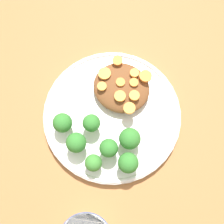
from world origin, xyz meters
TOP-DOWN VIEW (x-y plane):
  - ground_plane at (0.00, 0.00)m, footprint 4.00×4.00m
  - plate at (0.00, 0.00)m, footprint 0.28×0.28m
  - stew_mound at (-0.05, -0.01)m, footprint 0.11×0.12m
  - broccoli_floret_0 at (0.07, 0.03)m, footprint 0.04×0.04m
  - broccoli_floret_1 at (0.09, -0.02)m, footprint 0.04×0.04m
  - broccoli_floret_2 at (0.04, -0.02)m, footprint 0.03×0.03m
  - broccoli_floret_3 at (0.03, 0.06)m, footprint 0.04×0.04m
  - broccoli_floret_4 at (0.07, 0.08)m, footprint 0.04×0.04m
  - broccoli_floret_5 at (0.11, 0.02)m, footprint 0.03×0.03m
  - broccoli_floret_6 at (0.07, -0.07)m, footprint 0.04×0.04m
  - carrot_slice_0 at (-0.03, -0.04)m, footprint 0.02×0.02m
  - carrot_slice_1 at (-0.06, -0.05)m, footprint 0.03×0.03m
  - carrot_slice_2 at (-0.05, 0.02)m, footprint 0.02×0.02m
  - carrot_slice_3 at (-0.06, -0.01)m, footprint 0.02×0.02m
  - carrot_slice_4 at (-0.03, 0.00)m, footprint 0.02×0.02m
  - carrot_slice_5 at (-0.07, 0.01)m, footprint 0.02×0.02m
  - carrot_slice_6 at (-0.10, -0.04)m, footprint 0.02×0.02m
  - carrot_slice_7 at (-0.09, -0.00)m, footprint 0.02×0.02m
  - carrot_slice_8 at (-0.09, 0.02)m, footprint 0.03×0.03m
  - carrot_slice_9 at (-0.02, 0.03)m, footprint 0.02×0.02m

SIDE VIEW (x-z plane):
  - ground_plane at x=0.00m, z-range 0.00..0.00m
  - plate at x=0.00m, z-range 0.00..0.02m
  - stew_mound at x=-0.05m, z-range 0.02..0.05m
  - broccoli_floret_5 at x=0.11m, z-range 0.02..0.06m
  - broccoli_floret_2 at x=0.04m, z-range 0.02..0.07m
  - broccoli_floret_6 at x=0.07m, z-range 0.02..0.07m
  - broccoli_floret_1 at x=0.09m, z-range 0.02..0.08m
  - broccoli_floret_3 at x=0.03m, z-range 0.02..0.08m
  - broccoli_floret_4 at x=0.07m, z-range 0.02..0.08m
  - broccoli_floret_0 at x=0.07m, z-range 0.03..0.08m
  - carrot_slice_1 at x=-0.06m, z-range 0.05..0.06m
  - carrot_slice_5 at x=-0.07m, z-range 0.05..0.06m
  - carrot_slice_6 at x=-0.10m, z-range 0.05..0.06m
  - carrot_slice_0 at x=-0.03m, z-range 0.05..0.06m
  - carrot_slice_3 at x=-0.06m, z-range 0.05..0.06m
  - carrot_slice_4 at x=-0.03m, z-range 0.05..0.06m
  - carrot_slice_2 at x=-0.05m, z-range 0.05..0.06m
  - carrot_slice_7 at x=-0.09m, z-range 0.05..0.06m
  - carrot_slice_8 at x=-0.09m, z-range 0.05..0.06m
  - carrot_slice_9 at x=-0.02m, z-range 0.05..0.06m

